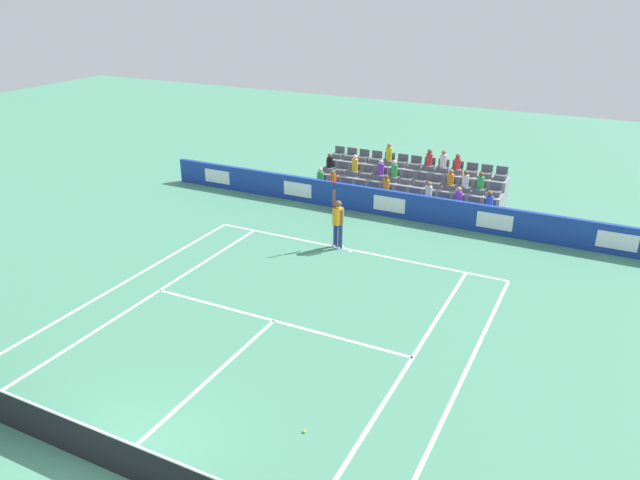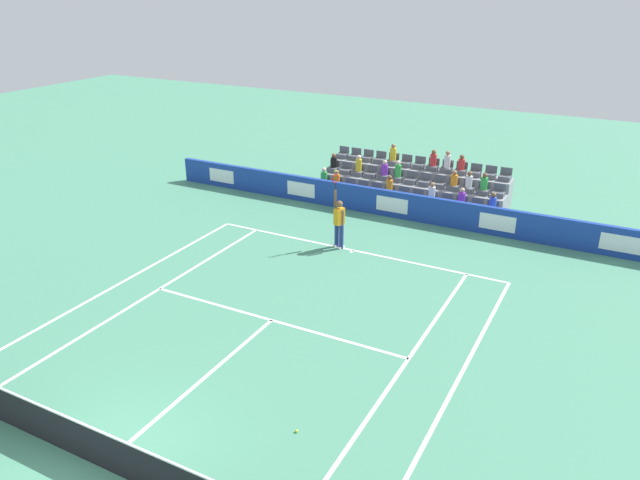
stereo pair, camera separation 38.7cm
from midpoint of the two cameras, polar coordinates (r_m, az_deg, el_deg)
The scene contains 14 objects.
ground_plane at distance 13.61m, azimuth -19.90°, elevation -19.53°, with size 80.00×80.00×0.00m, color #47896B.
line_baseline at distance 21.85m, azimuth 2.49°, elevation -0.93°, with size 10.97×0.10×0.01m, color white.
line_service at distance 17.53m, azimuth -4.96°, elevation -7.51°, with size 8.23×0.10×0.01m, color white.
line_centre_service at distance 15.36m, azimuth -11.30°, elevation -12.85°, with size 0.10×6.40×0.01m, color white.
line_singles_sideline_left at distance 19.47m, azimuth -16.13°, elevation -5.08°, with size 0.10×11.89×0.01m, color white.
line_singles_sideline_right at distance 15.70m, azimuth 7.37°, elevation -11.66°, with size 0.10×11.89×0.01m, color white.
line_doubles_sideline_left at distance 20.36m, azimuth -19.01°, elevation -4.18°, with size 0.10×11.89×0.01m, color white.
line_doubles_sideline_right at distance 15.42m, azimuth 12.29°, elevation -12.80°, with size 0.10×11.89×0.01m, color white.
line_centre_mark at distance 21.77m, azimuth 2.38°, elevation -1.03°, with size 0.10×0.20×0.01m, color white.
sponsor_barrier at distance 24.93m, azimuth 6.11°, elevation 3.41°, with size 21.05×0.22×1.09m.
tennis_net at distance 13.29m, azimuth -20.20°, elevation -17.95°, with size 11.97×0.10×1.07m.
tennis_player at distance 21.70m, azimuth 1.17°, elevation 1.73°, with size 0.51×0.43×2.85m.
stadium_stand at distance 26.98m, azimuth 7.88°, elevation 4.90°, with size 8.06×2.85×2.21m.
loose_tennis_ball at distance 13.68m, azimuth -2.31°, elevation -17.41°, with size 0.07×0.07×0.07m, color #D1E533.
Camera 1 is at (-7.89, 6.45, 8.93)m, focal length 34.31 mm.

